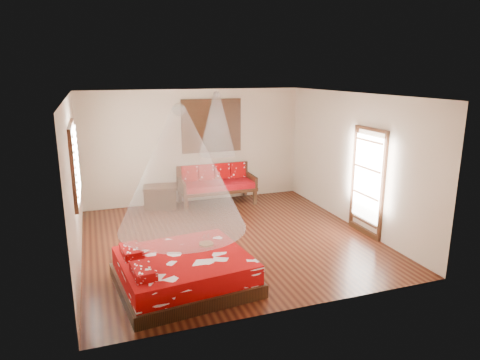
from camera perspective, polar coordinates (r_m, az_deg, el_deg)
room at (r=8.12m, az=-1.56°, el=1.36°), size 5.54×5.54×2.84m
bed at (r=6.74m, az=-7.55°, el=-11.96°), size 2.15×1.99×0.63m
daybed at (r=10.67m, az=-3.21°, el=-0.35°), size 1.87×0.83×0.96m
storage_chest at (r=10.51m, az=-10.55°, el=-2.19°), size 0.89×0.72×0.55m
shutter_panel at (r=10.72m, az=-3.81°, el=7.22°), size 1.52×0.06×1.32m
window_left at (r=7.89m, az=-21.14°, el=2.25°), size 0.10×1.74×1.34m
glazed_door at (r=8.89m, az=16.62°, el=-0.29°), size 0.08×1.02×2.16m
wine_tray at (r=6.98m, az=-4.52°, el=-8.22°), size 0.23×0.23×0.19m
mosquito_net_main at (r=6.21m, az=-7.89°, el=1.44°), size 1.89×1.89×1.80m
mosquito_net_daybed at (r=10.26m, az=-3.11°, el=7.47°), size 0.88×0.88×1.50m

